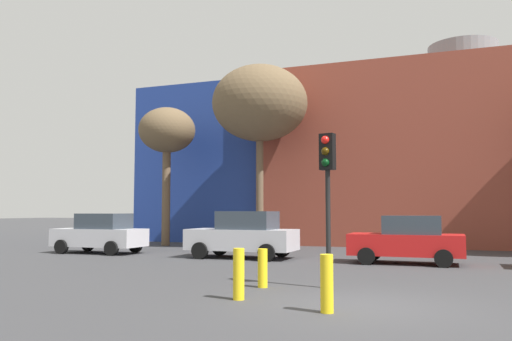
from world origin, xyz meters
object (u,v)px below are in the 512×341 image
at_px(traffic_light_island, 327,174).
at_px(bare_tree_0, 260,104).
at_px(parked_car_1, 243,235).
at_px(bollard_yellow_1, 327,283).
at_px(bare_tree_2, 167,133).
at_px(bollard_yellow_0, 263,268).
at_px(bollard_yellow_2, 239,274).
at_px(parked_car_0, 101,233).
at_px(parked_car_2, 407,240).

bearing_deg(traffic_light_island, bare_tree_0, -143.11).
height_order(parked_car_1, bollard_yellow_1, parked_car_1).
distance_m(bare_tree_2, bollard_yellow_0, 17.09).
height_order(traffic_light_island, bollard_yellow_0, traffic_light_island).
height_order(parked_car_1, bare_tree_0, bare_tree_0).
relative_size(traffic_light_island, bollard_yellow_2, 3.50).
relative_size(bare_tree_0, bollard_yellow_0, 9.92).
bearing_deg(bare_tree_2, bollard_yellow_0, -51.28).
bearing_deg(parked_car_1, parked_car_0, -0.00).
bearing_deg(bollard_yellow_2, traffic_light_island, 57.88).
bearing_deg(parked_car_2, parked_car_0, -0.00).
bearing_deg(bare_tree_0, parked_car_2, -35.68).
distance_m(parked_car_2, bollard_yellow_2, 9.35).
bearing_deg(parked_car_1, bollard_yellow_1, 119.84).
xyz_separation_m(parked_car_0, parked_car_1, (6.80, -0.00, 0.05)).
xyz_separation_m(bare_tree_2, bollard_yellow_0, (10.09, -12.58, -5.66)).
xyz_separation_m(parked_car_1, bollard_yellow_0, (3.36, -7.09, -0.45)).
bearing_deg(parked_car_1, traffic_light_island, 126.32).
relative_size(bollard_yellow_0, bollard_yellow_2, 0.87).
distance_m(parked_car_0, parked_car_1, 6.80).
distance_m(parked_car_1, traffic_light_island, 8.47).
bearing_deg(traffic_light_island, parked_car_2, 178.18).
height_order(parked_car_1, parked_car_2, parked_car_1).
xyz_separation_m(parked_car_1, traffic_light_island, (4.89, -6.66, 1.86)).
relative_size(parked_car_0, parked_car_1, 0.95).
bearing_deg(traffic_light_island, bollard_yellow_2, -22.31).
height_order(parked_car_0, bollard_yellow_2, parked_car_0).
distance_m(bollard_yellow_1, bollard_yellow_2, 2.18).
height_order(parked_car_0, bare_tree_0, bare_tree_0).
xyz_separation_m(parked_car_0, parked_car_2, (13.06, -0.00, -0.02)).
relative_size(parked_car_1, bollard_yellow_0, 4.55).
bearing_deg(parked_car_0, bollard_yellow_1, 141.99).
bearing_deg(bollard_yellow_0, bare_tree_2, 128.72).
bearing_deg(bollard_yellow_0, bollard_yellow_2, -86.29).
relative_size(bare_tree_0, bollard_yellow_2, 8.65).
bearing_deg(parked_car_1, bollard_yellow_0, 115.33).
distance_m(bare_tree_0, bollard_yellow_2, 16.55).
xyz_separation_m(bare_tree_2, bollard_yellow_2, (10.21, -14.41, -5.59)).
xyz_separation_m(parked_car_2, bollard_yellow_2, (-2.79, -8.91, -0.31)).
xyz_separation_m(parked_car_2, bare_tree_2, (-12.99, 5.49, 5.28)).
distance_m(parked_car_2, bare_tree_0, 11.32).
bearing_deg(parked_car_1, bollard_yellow_2, 111.29).
bearing_deg(parked_car_2, bare_tree_0, -35.68).
height_order(parked_car_0, traffic_light_island, traffic_light_island).
distance_m(parked_car_1, bollard_yellow_2, 9.58).
xyz_separation_m(parked_car_0, bollard_yellow_0, (10.16, -7.09, -0.40)).
xyz_separation_m(bare_tree_0, bollard_yellow_1, (6.81, -15.05, -6.79)).
xyz_separation_m(parked_car_1, bare_tree_2, (-6.73, 5.49, 5.21)).
relative_size(parked_car_0, bare_tree_0, 0.43).
height_order(bare_tree_2, bollard_yellow_2, bare_tree_2).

